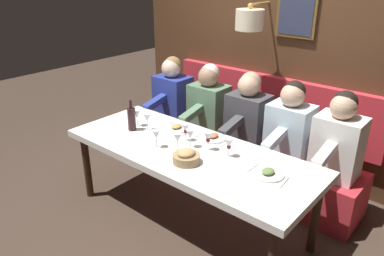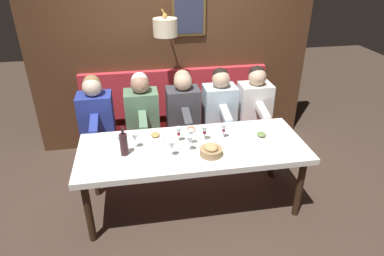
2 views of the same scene
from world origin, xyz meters
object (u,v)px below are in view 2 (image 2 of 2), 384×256
Objects in this scene: wine_glass_6 at (172,146)px; bread_bowl at (211,151)px; diner_near at (220,101)px; wine_bottle at (124,144)px; diner_middle at (183,104)px; wine_glass_2 at (224,128)px; diner_nearest at (255,99)px; diner_farthest at (95,110)px; wine_glass_0 at (179,132)px; dining_table at (193,152)px; wine_glass_7 at (205,130)px; wine_glass_5 at (135,138)px; diner_far at (142,107)px; wine_glass_1 at (190,140)px; wine_glass_4 at (120,139)px; wine_glass_3 at (191,134)px.

wine_glass_6 is 0.75× the size of bread_bowl.
diner_near reaches higher than wine_glass_6.
wine_bottle reaches higher than bread_bowl.
diner_middle is 4.82× the size of wine_glass_2.
diner_nearest is 0.46m from diner_near.
diner_farthest is 4.82× the size of wine_glass_0.
wine_glass_7 is at bearing -55.32° from dining_table.
diner_far is at bearing -6.61° from wine_glass_5.
wine_glass_5 is at bearing 143.86° from diner_middle.
wine_glass_4 is at bearing 77.83° from wine_glass_1.
wine_bottle is at bearing 105.51° from wine_glass_0.
diner_far is 1.05m from wine_glass_1.
diner_middle is 1.00× the size of diner_far.
wine_glass_2 is (-0.77, -0.31, 0.04)m from diner_middle.
bread_bowl is (-0.04, -0.37, -0.07)m from wine_glass_6.
diner_nearest is 0.92m from diner_middle.
wine_glass_5 is at bearing 96.63° from wine_glass_0.
diner_middle is 1.05m from diner_farthest.
diner_near and diner_middle have the same top height.
wine_glass_1 is 0.26m from wine_glass_7.
diner_near is 1.00× the size of diner_middle.
wine_glass_5 and wine_glass_7 have the same top height.
wine_glass_7 is at bearing -172.35° from diner_middle.
diner_farthest is 0.87m from wine_glass_4.
diner_nearest is 4.82× the size of wine_glass_6.
wine_glass_4 is at bearing 88.20° from wine_glass_3.
diner_far is at bearing 24.05° from wine_glass_0.
bread_bowl is at bearing -150.14° from diner_far.
wine_glass_7 is 0.82m from wine_bottle.
wine_glass_3 is 0.29m from wine_glass_6.
bread_bowl is (-0.29, -0.01, -0.07)m from wine_glass_7.
wine_bottle is at bearing 119.47° from diner_nearest.
diner_farthest is at bearing 44.99° from wine_glass_1.
diner_middle is at bearing -2.98° from wine_glass_3.
wine_glass_1 is (-0.96, -0.42, 0.04)m from diner_far.
diner_near is at bearing -90.00° from diner_far.
wine_glass_1 is at bearing -156.29° from diner_far.
wine_glass_1 is at bearing 150.12° from dining_table.
wine_glass_5 reaches higher than bread_bowl.
dining_table is 2.89× the size of diner_nearest.
diner_farthest is 3.60× the size of bread_bowl.
wine_glass_1 and wine_glass_4 have the same top height.
wine_glass_3 is 0.56m from wine_glass_5.
wine_glass_0 and wine_glass_6 have the same top height.
diner_farthest is (0.00, 1.97, 0.00)m from diner_nearest.
diner_farthest is at bearing 19.92° from wine_glass_4.
wine_glass_1 reaches higher than bread_bowl.
wine_glass_2 is at bearing 141.65° from diner_nearest.
bread_bowl is (-0.30, 0.20, -0.07)m from wine_glass_2.
wine_glass_7 is (-0.79, 0.36, 0.04)m from diner_near.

